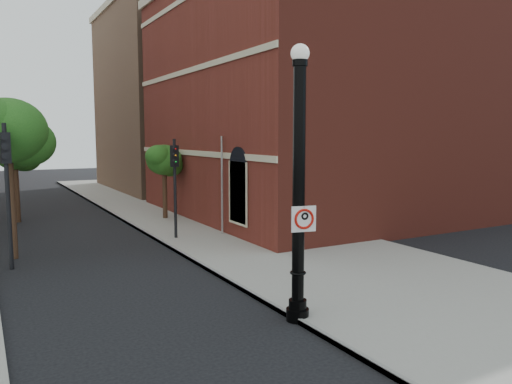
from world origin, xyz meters
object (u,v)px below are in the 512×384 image
traffic_signal_right (175,172)px  traffic_signal_left (6,172)px  no_parking_sign (304,219)px  lamppost (299,197)px

traffic_signal_right → traffic_signal_left: bearing=178.3°
traffic_signal_left → traffic_signal_right: size_ratio=1.13×
no_parking_sign → traffic_signal_left: bearing=136.3°
lamppost → traffic_signal_left: size_ratio=1.34×
no_parking_sign → traffic_signal_right: 10.19m
traffic_signal_left → lamppost: bearing=-63.4°
lamppost → traffic_signal_right: 10.02m
no_parking_sign → traffic_signal_left: traffic_signal_left is taller
lamppost → traffic_signal_left: bearing=124.1°
no_parking_sign → traffic_signal_right: traffic_signal_right is taller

